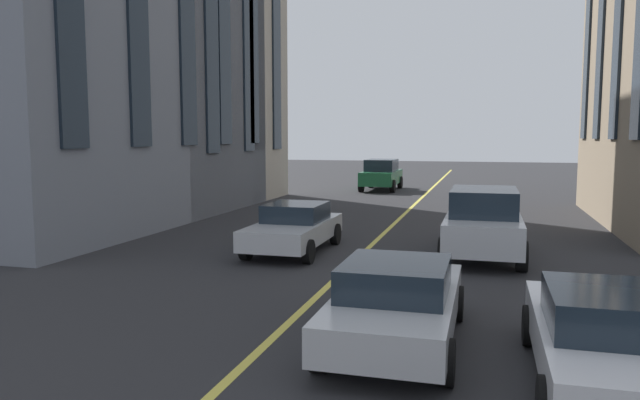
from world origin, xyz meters
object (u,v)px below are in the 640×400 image
at_px(car_green_parked_a, 381,174).
at_px(car_silver_near, 294,227).
at_px(car_silver_parked_b, 397,301).
at_px(car_white_far, 610,338).
at_px(car_silver_mid, 483,222).

bearing_deg(car_green_parked_a, car_silver_near, -177.36).
xyz_separation_m(car_silver_parked_b, car_green_parked_a, (27.04, 4.88, 0.27)).
xyz_separation_m(car_white_far, car_silver_mid, (8.46, 1.64, 0.27)).
bearing_deg(car_white_far, car_silver_parked_b, 71.48).
relative_size(car_white_far, car_silver_mid, 0.94).
distance_m(car_white_far, car_silver_near, 10.47).
relative_size(car_silver_near, car_green_parked_a, 0.94).
relative_size(car_white_far, car_silver_near, 1.00).
height_order(car_white_far, car_silver_parked_b, same).
distance_m(car_silver_parked_b, car_silver_near, 7.98).
bearing_deg(car_green_parked_a, car_silver_mid, -162.55).
bearing_deg(car_silver_near, car_silver_mid, -83.89).
xyz_separation_m(car_white_far, car_silver_near, (7.91, 6.86, 0.00)).
xyz_separation_m(car_silver_near, car_green_parked_a, (20.11, 0.93, 0.27)).
bearing_deg(car_white_far, car_silver_near, 40.94).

